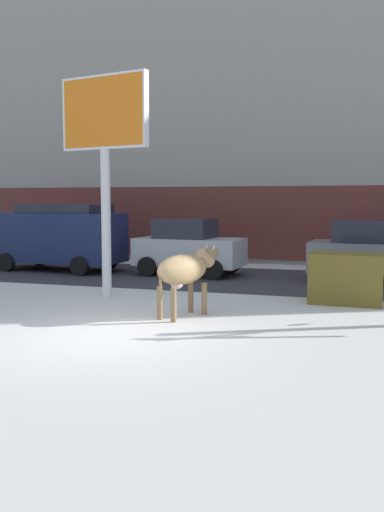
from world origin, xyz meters
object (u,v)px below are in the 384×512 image
object	(u,v)px
cow_tan	(185,270)
pedestrian_near_billboard	(343,247)
dumpster	(346,278)
car_silver_hatchback	(189,247)
car_grey_hatchback	(369,252)
car_navy_van	(59,235)
billboard	(104,126)

from	to	relation	value
cow_tan	pedestrian_near_billboard	size ratio (longest dim) A/B	1.10
dumpster	car_silver_hatchback	bearing A→B (deg)	143.95
cow_tan	dumpster	world-z (taller)	cow_tan
dumpster	car_grey_hatchback	bearing A→B (deg)	81.64
car_navy_van	car_grey_hatchback	world-z (taller)	car_navy_van
pedestrian_near_billboard	car_grey_hatchback	bearing A→B (deg)	-69.99
car_navy_van	dumpster	xyz separation A→B (m)	(9.89, -3.54, -0.64)
billboard	car_silver_hatchback	bearing A→B (deg)	81.05
car_navy_van	pedestrian_near_billboard	distance (m)	9.87
car_silver_hatchback	dumpster	xyz separation A→B (m)	(5.16, -3.76, -0.33)
car_silver_hatchback	car_navy_van	bearing A→B (deg)	-177.38
dumpster	cow_tan	bearing A→B (deg)	-140.39
car_navy_van	car_silver_hatchback	size ratio (longest dim) A/B	1.31
car_grey_hatchback	pedestrian_near_billboard	bearing A→B (deg)	110.01
car_navy_van	pedestrian_near_billboard	bearing A→B (deg)	13.98
cow_tan	pedestrian_near_billboard	xyz separation A→B (m)	(2.90, 8.59, -0.11)
billboard	pedestrian_near_billboard	world-z (taller)	billboard
dumpster	billboard	bearing A→B (deg)	-171.25
billboard	car_navy_van	size ratio (longest dim) A/B	1.17
cow_tan	pedestrian_near_billboard	distance (m)	9.07
billboard	dumpster	bearing A→B (deg)	8.75
cow_tan	dumpster	bearing A→B (deg)	39.61
pedestrian_near_billboard	cow_tan	bearing A→B (deg)	-108.67
car_navy_van	dumpster	distance (m)	10.52
billboard	pedestrian_near_billboard	size ratio (longest dim) A/B	3.21
car_grey_hatchback	pedestrian_near_billboard	size ratio (longest dim) A/B	2.09
car_silver_hatchback	dumpster	distance (m)	6.39
car_navy_van	car_grey_hatchback	distance (m)	10.42
cow_tan	car_silver_hatchback	bearing A→B (deg)	106.79
cow_tan	pedestrian_near_billboard	world-z (taller)	pedestrian_near_billboard
cow_tan	billboard	distance (m)	4.61
pedestrian_near_billboard	dumpster	size ratio (longest dim) A/B	1.02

